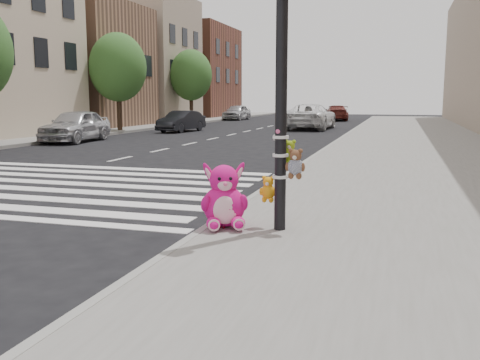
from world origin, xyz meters
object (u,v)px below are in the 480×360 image
at_px(car_dark_far, 181,121).
at_px(car_silver_far, 76,126).
at_px(signal_pole, 282,110).
at_px(red_teddy, 222,220).
at_px(car_white_near, 310,117).
at_px(pink_bunny, 224,200).

bearing_deg(car_dark_far, car_silver_far, -94.84).
height_order(signal_pole, red_teddy, signal_pole).
bearing_deg(red_teddy, car_white_near, 100.04).
relative_size(signal_pole, red_teddy, 17.69).
relative_size(red_teddy, car_silver_far, 0.05).
distance_m(red_teddy, car_white_near, 26.69).
relative_size(car_silver_far, car_dark_far, 1.16).
distance_m(car_silver_far, car_white_near, 15.21).
xyz_separation_m(red_teddy, car_white_near, (-3.09, 26.50, 0.54)).
height_order(signal_pole, car_white_near, signal_pole).
distance_m(red_teddy, car_silver_far, 18.10).
height_order(car_silver_far, car_white_near, car_white_near).
relative_size(red_teddy, car_white_near, 0.04).
xyz_separation_m(signal_pole, pink_bunny, (-0.80, -0.12, -1.28)).
bearing_deg(car_white_near, signal_pole, 99.79).
xyz_separation_m(red_teddy, car_dark_far, (-9.85, 21.89, 0.36)).
bearing_deg(car_dark_far, red_teddy, -58.27).
relative_size(red_teddy, car_dark_far, 0.06).
distance_m(signal_pole, car_white_near, 26.64).
bearing_deg(car_dark_far, car_white_near, 41.82).
relative_size(signal_pole, car_dark_far, 1.08).
xyz_separation_m(pink_bunny, car_dark_far, (-9.86, 21.84, 0.08)).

